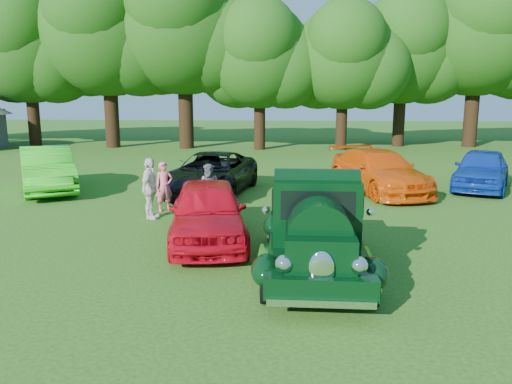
# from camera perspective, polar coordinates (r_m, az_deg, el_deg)

# --- Properties ---
(ground) EXTENTS (120.00, 120.00, 0.00)m
(ground) POSITION_cam_1_polar(r_m,az_deg,el_deg) (10.88, 5.30, -8.03)
(ground) COLOR #254B11
(ground) RESTS_ON ground
(hero_pickup) EXTENTS (2.33, 5.01, 1.96)m
(hero_pickup) POSITION_cam_1_polar(r_m,az_deg,el_deg) (10.19, 6.78, -4.39)
(hero_pickup) COLOR black
(hero_pickup) RESTS_ON ground
(red_convertible) EXTENTS (2.57, 4.72, 1.52)m
(red_convertible) POSITION_cam_1_polar(r_m,az_deg,el_deg) (12.17, -5.55, -2.24)
(red_convertible) COLOR red
(red_convertible) RESTS_ON ground
(back_car_lime) EXTENTS (4.01, 5.20, 1.65)m
(back_car_lime) POSITION_cam_1_polar(r_m,az_deg,el_deg) (20.12, -22.76, 2.41)
(back_car_lime) COLOR green
(back_car_lime) RESTS_ON ground
(back_car_black) EXTENTS (3.17, 5.68, 1.50)m
(back_car_black) POSITION_cam_1_polar(r_m,az_deg,el_deg) (18.06, -5.15, 2.10)
(back_car_black) COLOR black
(back_car_black) RESTS_ON ground
(back_car_orange) EXTENTS (3.71, 5.75, 1.55)m
(back_car_orange) POSITION_cam_1_polar(r_m,az_deg,el_deg) (18.91, 13.87, 2.29)
(back_car_orange) COLOR #DA4B07
(back_car_orange) RESTS_ON ground
(back_car_blue) EXTENTS (3.50, 4.87, 1.54)m
(back_car_blue) POSITION_cam_1_polar(r_m,az_deg,el_deg) (20.80, 24.37, 2.39)
(back_car_blue) COLOR #0E309A
(back_car_blue) RESTS_ON ground
(spectator_pink) EXTENTS (0.67, 0.61, 1.53)m
(spectator_pink) POSITION_cam_1_polar(r_m,az_deg,el_deg) (15.64, -10.44, 0.61)
(spectator_pink) COLOR #DE5B71
(spectator_pink) RESTS_ON ground
(spectator_grey) EXTENTS (0.83, 0.72, 1.47)m
(spectator_grey) POSITION_cam_1_polar(r_m,az_deg,el_deg) (15.39, -5.32, 0.48)
(spectator_grey) COLOR slate
(spectator_grey) RESTS_ON ground
(spectator_white) EXTENTS (0.50, 1.07, 1.78)m
(spectator_white) POSITION_cam_1_polar(r_m,az_deg,el_deg) (14.70, -12.03, 0.38)
(spectator_white) COLOR silver
(spectator_white) RESTS_ON ground
(tree_line) EXTENTS (61.83, 11.10, 12.39)m
(tree_line) POSITION_cam_1_polar(r_m,az_deg,el_deg) (34.58, 4.40, 16.88)
(tree_line) COLOR #302010
(tree_line) RESTS_ON ground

